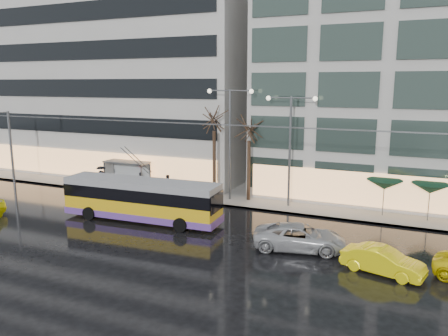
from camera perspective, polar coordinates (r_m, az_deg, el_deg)
The scene contains 18 objects.
ground at distance 28.37m, azimuth -11.62°, elevation -9.06°, with size 140.00×140.00×0.00m, color black.
sidewalk at distance 39.35m, azimuth 2.55°, elevation -3.03°, with size 80.00×10.00×0.15m, color gray.
kerb at distance 34.93m, azimuth -0.35°, elevation -4.85°, with size 80.00×0.10×0.15m, color slate.
building_left at distance 51.50m, azimuth -14.73°, elevation 12.38°, with size 34.00×14.00×22.00m, color #AAA7A3.
trolleybus at distance 31.46m, azimuth -10.73°, elevation -4.25°, with size 11.65×4.65×5.36m.
catenary at distance 33.44m, azimuth -2.70°, elevation 1.76°, with size 42.24×5.12×7.00m.
bus_shelter at distance 40.98m, azimuth -12.82°, elevation -0.03°, with size 4.20×1.60×2.51m.
street_lamp_near at distance 35.39m, azimuth 0.78°, elevation 5.12°, with size 3.96×0.36×9.03m.
street_lamp_far at distance 33.82m, azimuth 8.64°, elevation 4.25°, with size 3.96×0.36×8.53m.
tree_a at distance 36.07m, azimuth -1.31°, elevation 6.98°, with size 3.20×3.20×8.40m.
tree_b at distance 35.17m, azimuth 3.30°, elevation 5.74°, with size 3.20×3.20×7.70m.
parasol_a at distance 33.51m, azimuth 20.22°, elevation -2.04°, with size 2.50×2.50×2.65m.
parasol_b at distance 33.51m, azimuth 25.34°, elevation -2.44°, with size 2.50×2.50×2.65m.
taxi_b at distance 24.28m, azimuth 20.02°, elevation -11.33°, with size 1.44×4.13×1.36m, color #FFE90D.
sedan_silver at distance 26.31m, azimuth 9.87°, elevation -8.89°, with size 2.48×5.37×1.49m, color #A7A7AB.
pedestrian_a at distance 40.30m, azimuth -10.85°, elevation -0.62°, with size 0.98×1.00×2.19m.
pedestrian_b at distance 38.77m, azimuth -7.40°, elevation -2.03°, with size 0.96×0.89×1.57m.
pedestrian_c at distance 41.21m, azimuth -15.73°, elevation -1.10°, with size 1.22×1.03×2.11m.
Camera 1 is at (15.53, -21.69, 9.66)m, focal length 35.00 mm.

